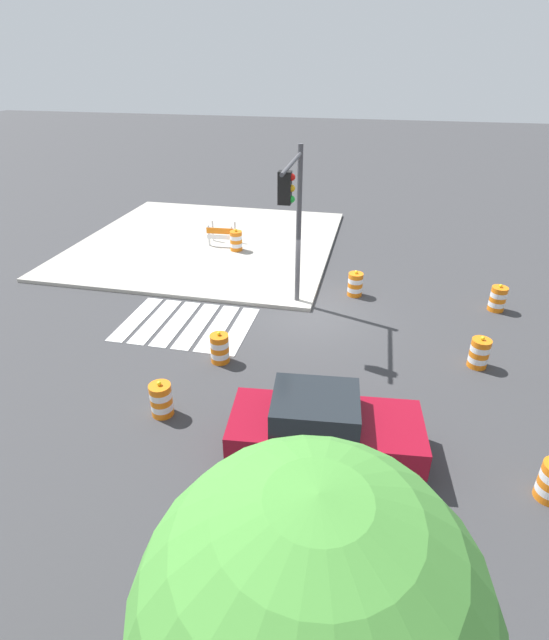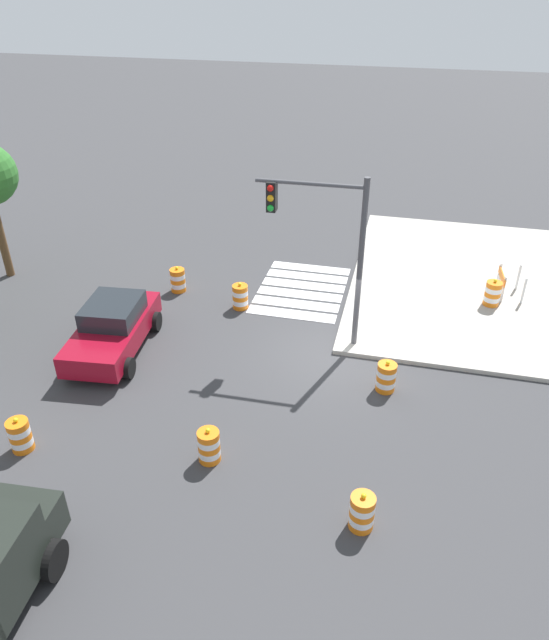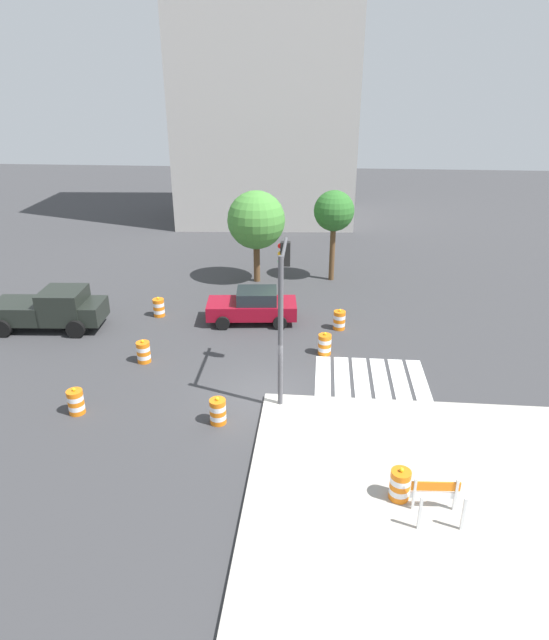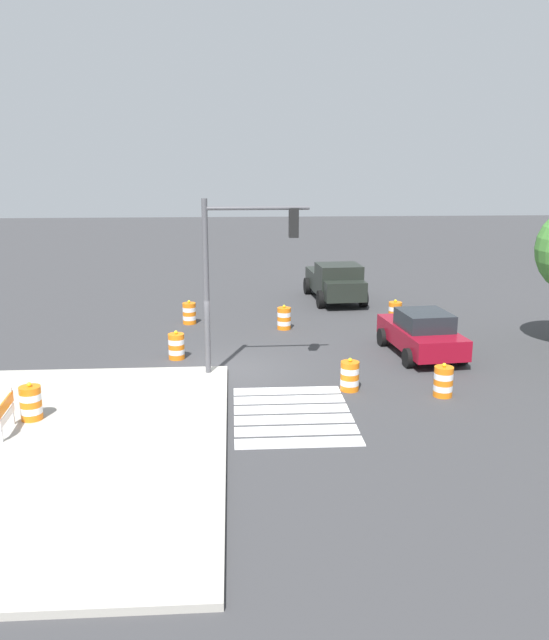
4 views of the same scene
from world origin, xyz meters
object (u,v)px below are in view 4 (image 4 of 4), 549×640
sports_car (422,333)px  traffic_barrel_on_sidewalk (31,403)px  traffic_barrel_crosswalk_end (284,318)px  pickup_truck (336,282)px  traffic_barrel_near_corner (189,313)px  traffic_barrel_far_curb (443,381)px  traffic_light_pole (243,255)px  traffic_barrel_median_near (176,346)px  traffic_barrel_lane_center (395,312)px  construction_barricade (0,412)px  traffic_barrel_median_far (350,376)px

sports_car → traffic_barrel_on_sidewalk: (5.57, -11.97, -0.21)m
traffic_barrel_crosswalk_end → pickup_truck: bearing=150.7°
traffic_barrel_near_corner → traffic_barrel_far_curb: size_ratio=1.00×
traffic_barrel_on_sidewalk → traffic_light_pole: 7.50m
traffic_barrel_median_near → traffic_barrel_lane_center: 10.03m
traffic_barrel_on_sidewalk → construction_barricade: 1.02m
traffic_barrel_crosswalk_end → traffic_barrel_median_far: bearing=10.5°
sports_car → pickup_truck: 9.42m
traffic_barrel_near_corner → traffic_barrel_lane_center: size_ratio=1.00×
traffic_barrel_lane_center → traffic_barrel_median_far: bearing=-22.5°
traffic_barrel_near_corner → construction_barricade: size_ratio=0.78×
construction_barricade → traffic_barrel_crosswalk_end: bearing=143.0°
pickup_truck → traffic_barrel_on_sidewalk: pickup_truck is taller
traffic_barrel_near_corner → traffic_barrel_crosswalk_end: size_ratio=1.00×
sports_car → construction_barricade: 14.04m
pickup_truck → traffic_barrel_near_corner: (4.09, -6.89, -0.52)m
pickup_truck → traffic_barrel_on_sidewalk: (14.85, -10.36, -0.37)m
traffic_barrel_lane_center → sports_car: bearing=-2.9°
pickup_truck → construction_barricade: (15.73, -10.85, -0.25)m
traffic_barrel_on_sidewalk → traffic_light_pole: traffic_light_pole is taller
traffic_barrel_lane_center → traffic_light_pole: bearing=-44.6°
sports_car → pickup_truck: pickup_truck is taller
traffic_barrel_lane_center → traffic_light_pole: (6.66, -6.57, 3.46)m
traffic_barrel_median_far → traffic_barrel_on_sidewalk: size_ratio=1.00×
traffic_barrel_lane_center → traffic_light_pole: size_ratio=0.19×
traffic_barrel_near_corner → traffic_barrel_on_sidewalk: traffic_barrel_on_sidewalk is taller
sports_car → traffic_light_pole: traffic_light_pole is taller
pickup_truck → traffic_barrel_median_far: pickup_truck is taller
traffic_barrel_crosswalk_end → traffic_light_pole: 7.07m
pickup_truck → traffic_barrel_lane_center: 4.90m
traffic_light_pole → traffic_barrel_median_near: bearing=-130.9°
construction_barricade → traffic_barrel_near_corner: bearing=161.2°
pickup_truck → traffic_barrel_on_sidewalk: 18.11m
traffic_barrel_far_curb → pickup_truck: bearing=-175.4°
traffic_barrel_near_corner → traffic_barrel_median_near: size_ratio=1.00×
traffic_barrel_far_curb → traffic_light_pole: size_ratio=0.19×
traffic_light_pole → traffic_barrel_far_curb: bearing=68.6°
pickup_truck → construction_barricade: 19.11m
traffic_light_pole → construction_barricade: bearing=-53.4°
traffic_light_pole → sports_car: bearing=106.6°
pickup_truck → traffic_barrel_near_corner: size_ratio=5.17×
traffic_barrel_far_curb → traffic_barrel_on_sidewalk: traffic_barrel_on_sidewalk is taller
traffic_barrel_near_corner → traffic_barrel_median_far: (8.67, 5.33, 0.00)m
traffic_barrel_far_curb → traffic_barrel_lane_center: (-8.94, 0.76, 0.00)m
traffic_barrel_median_near → traffic_barrel_on_sidewalk: size_ratio=1.00×
traffic_barrel_median_near → construction_barricade: 7.60m
pickup_truck → traffic_light_pole: 12.48m
traffic_barrel_far_curb → traffic_barrel_near_corner: bearing=-139.5°
sports_car → traffic_barrel_median_near: (-0.11, -8.65, -0.36)m
pickup_truck → traffic_barrel_crosswalk_end: pickup_truck is taller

